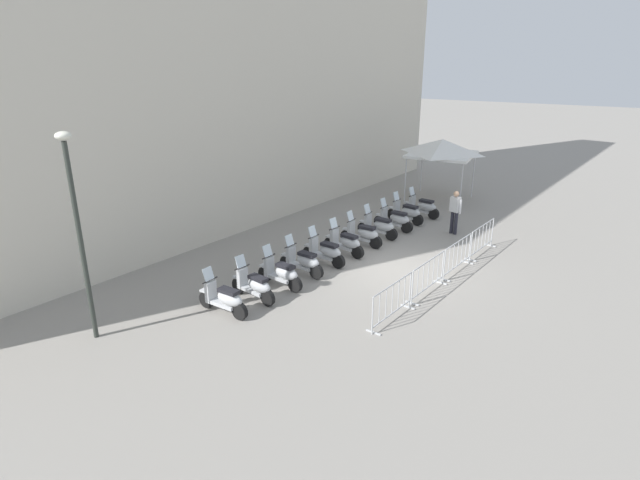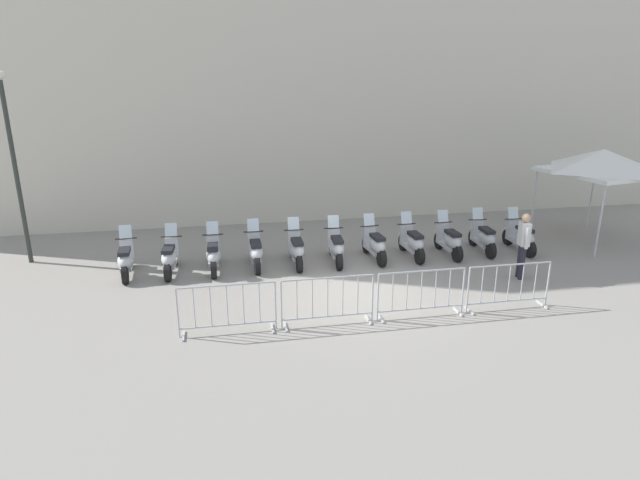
# 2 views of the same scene
# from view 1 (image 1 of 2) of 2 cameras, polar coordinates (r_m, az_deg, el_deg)

# --- Properties ---
(ground_plane) EXTENTS (120.00, 120.00, 0.00)m
(ground_plane) POSITION_cam_1_polar(r_m,az_deg,el_deg) (17.62, 8.25, -3.10)
(ground_plane) COLOR gray
(building_facade) EXTENTS (27.95, 7.68, 14.70)m
(building_facade) POSITION_cam_1_polar(r_m,az_deg,el_deg) (21.21, -10.82, 21.06)
(building_facade) COLOR beige
(building_facade) RESTS_ON ground
(motorcycle_0) EXTENTS (0.60, 1.72, 1.24)m
(motorcycle_0) POSITION_cam_1_polar(r_m,az_deg,el_deg) (14.64, -10.31, -6.30)
(motorcycle_0) COLOR black
(motorcycle_0) RESTS_ON ground
(motorcycle_1) EXTENTS (0.73, 1.70, 1.24)m
(motorcycle_1) POSITION_cam_1_polar(r_m,az_deg,el_deg) (15.30, -7.11, -4.92)
(motorcycle_1) COLOR black
(motorcycle_1) RESTS_ON ground
(motorcycle_2) EXTENTS (0.68, 1.71, 1.24)m
(motorcycle_2) POSITION_cam_1_polar(r_m,az_deg,el_deg) (16.02, -4.20, -3.62)
(motorcycle_2) COLOR black
(motorcycle_2) RESTS_ON ground
(motorcycle_3) EXTENTS (0.66, 1.72, 1.24)m
(motorcycle_3) POSITION_cam_1_polar(r_m,az_deg,el_deg) (16.85, -1.84, -2.34)
(motorcycle_3) COLOR black
(motorcycle_3) RESTS_ON ground
(motorcycle_4) EXTENTS (0.68, 1.71, 1.24)m
(motorcycle_4) POSITION_cam_1_polar(r_m,az_deg,el_deg) (17.64, 0.60, -1.27)
(motorcycle_4) COLOR black
(motorcycle_4) RESTS_ON ground
(motorcycle_5) EXTENTS (0.74, 1.70, 1.24)m
(motorcycle_5) POSITION_cam_1_polar(r_m,az_deg,el_deg) (18.47, 2.78, -0.29)
(motorcycle_5) COLOR black
(motorcycle_5) RESTS_ON ground
(motorcycle_6) EXTENTS (0.61, 1.72, 1.24)m
(motorcycle_6) POSITION_cam_1_polar(r_m,az_deg,el_deg) (19.36, 4.69, 0.65)
(motorcycle_6) COLOR black
(motorcycle_6) RESTS_ON ground
(motorcycle_7) EXTENTS (0.64, 1.72, 1.24)m
(motorcycle_7) POSITION_cam_1_polar(r_m,az_deg,el_deg) (20.26, 6.44, 1.49)
(motorcycle_7) COLOR black
(motorcycle_7) RESTS_ON ground
(motorcycle_8) EXTENTS (0.66, 1.72, 1.24)m
(motorcycle_8) POSITION_cam_1_polar(r_m,az_deg,el_deg) (21.16, 8.13, 2.23)
(motorcycle_8) COLOR black
(motorcycle_8) RESTS_ON ground
(motorcycle_9) EXTENTS (0.74, 1.70, 1.24)m
(motorcycle_9) POSITION_cam_1_polar(r_m,az_deg,el_deg) (22.14, 9.39, 2.97)
(motorcycle_9) COLOR black
(motorcycle_9) RESTS_ON ground
(motorcycle_10) EXTENTS (0.69, 1.71, 1.24)m
(motorcycle_10) POSITION_cam_1_polar(r_m,az_deg,el_deg) (23.04, 11.06, 3.55)
(motorcycle_10) COLOR black
(motorcycle_10) RESTS_ON ground
(barrier_segment_0) EXTENTS (1.95, 0.78, 1.07)m
(barrier_segment_0) POSITION_cam_1_polar(r_m,az_deg,el_deg) (14.21, 7.84, -6.70)
(barrier_segment_0) COLOR #B2B5B7
(barrier_segment_0) RESTS_ON ground
(barrier_segment_1) EXTENTS (1.95, 0.78, 1.07)m
(barrier_segment_1) POSITION_cam_1_polar(r_m,az_deg,el_deg) (15.88, 11.64, -3.96)
(barrier_segment_1) COLOR #B2B5B7
(barrier_segment_1) RESTS_ON ground
(barrier_segment_2) EXTENTS (1.95, 0.78, 1.07)m
(barrier_segment_2) POSITION_cam_1_polar(r_m,az_deg,el_deg) (17.63, 14.68, -1.73)
(barrier_segment_2) COLOR #B2B5B7
(barrier_segment_2) RESTS_ON ground
(barrier_segment_3) EXTENTS (1.95, 0.78, 1.07)m
(barrier_segment_3) POSITION_cam_1_polar(r_m,az_deg,el_deg) (19.45, 17.16, 0.09)
(barrier_segment_3) COLOR #B2B5B7
(barrier_segment_3) RESTS_ON ground
(street_lamp) EXTENTS (0.36, 0.36, 5.17)m
(street_lamp) POSITION_cam_1_polar(r_m,az_deg,el_deg) (13.50, -24.87, 2.19)
(street_lamp) COLOR #2D332D
(street_lamp) RESTS_ON ground
(officer_near_row_end) EXTENTS (0.35, 0.51, 1.73)m
(officer_near_row_end) POSITION_cam_1_polar(r_m,az_deg,el_deg) (21.06, 14.42, 3.20)
(officer_near_row_end) COLOR #23232D
(officer_near_row_end) RESTS_ON ground
(canopy_tent) EXTENTS (2.86, 2.86, 2.91)m
(canopy_tent) POSITION_cam_1_polar(r_m,az_deg,el_deg) (25.41, 13.12, 9.73)
(canopy_tent) COLOR silver
(canopy_tent) RESTS_ON ground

